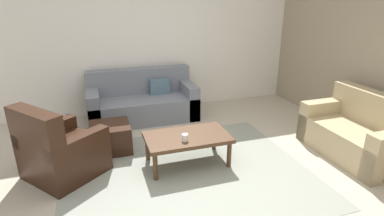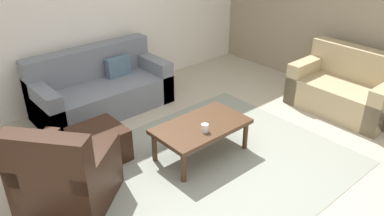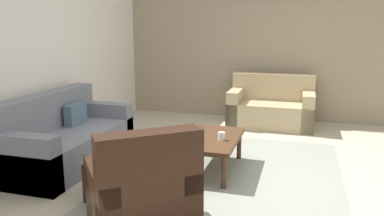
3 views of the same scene
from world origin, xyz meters
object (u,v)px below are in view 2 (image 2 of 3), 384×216
couch_main (100,89)px  armchair_leather (65,181)px  coffee_table (201,128)px  cup (205,128)px  ottoman (99,144)px  couch_loveseat (347,90)px

couch_main → armchair_leather: armchair_leather is taller
coffee_table → armchair_leather: bearing=173.2°
coffee_table → cup: bearing=-118.3°
armchair_leather → ottoman: (0.64, 0.52, -0.11)m
couch_loveseat → ottoman: size_ratio=2.54×
couch_main → ottoman: 1.33m
ottoman → cup: bearing=-44.3°
ottoman → coffee_table: size_ratio=0.51×
ottoman → couch_loveseat: bearing=-20.0°
couch_main → armchair_leather: (-1.30, -1.67, 0.01)m
armchair_leather → couch_main: bearing=52.1°
couch_main → armchair_leather: size_ratio=1.69×
couch_loveseat → coffee_table: size_ratio=1.29×
couch_main → cup: 2.02m
coffee_table → couch_loveseat: bearing=-12.0°
couch_loveseat → armchair_leather: (-3.98, 0.70, 0.01)m
couch_main → couch_loveseat: (2.68, -2.37, 0.00)m
ottoman → cup: 1.25m
armchair_leather → ottoman: size_ratio=2.01×
couch_main → cup: size_ratio=20.49×
armchair_leather → cup: size_ratio=12.12×
cup → couch_main: bearing=96.1°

